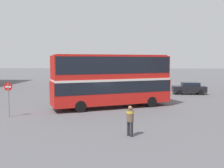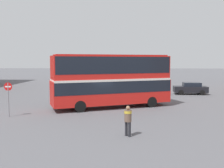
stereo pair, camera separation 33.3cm
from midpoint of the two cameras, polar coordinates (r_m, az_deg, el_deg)
ground_plane at (r=23.41m, az=-2.35°, el=-5.52°), size 240.00×240.00×0.00m
double_decker_bus at (r=23.94m, az=0.40°, el=1.38°), size 11.03×6.71×4.85m
pedestrian_foreground at (r=15.08m, az=4.12°, el=-7.33°), size 0.61×0.61×1.77m
parked_car_kerb_near at (r=36.61m, az=-0.08°, el=-0.32°), size 4.86×2.69×1.65m
parked_car_kerb_far at (r=35.08m, az=17.00°, el=-0.89°), size 4.24×1.87×1.52m
no_entry_sign at (r=21.52m, az=-21.24°, el=-2.02°), size 0.63×0.08×2.65m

